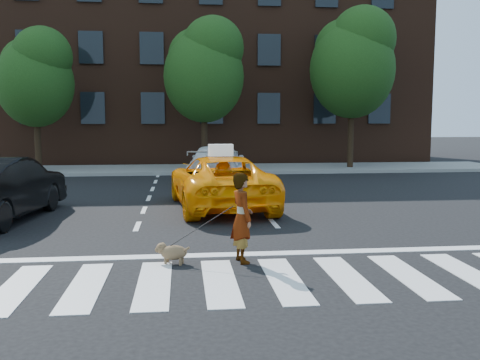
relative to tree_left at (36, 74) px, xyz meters
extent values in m
plane|color=black|center=(6.97, -17.00, -4.44)|extent=(120.00, 120.00, 0.00)
cube|color=silver|center=(6.97, -17.00, -4.43)|extent=(13.00, 2.40, 0.01)
cube|color=silver|center=(6.97, -15.40, -4.43)|extent=(12.00, 0.30, 0.01)
cube|color=slate|center=(6.97, 0.50, -4.37)|extent=(30.00, 4.00, 0.15)
cube|color=#3F2216|center=(6.97, 8.00, 1.56)|extent=(26.00, 10.00, 12.00)
cylinder|color=black|center=(-0.03, 0.00, -2.82)|extent=(0.28, 0.28, 3.25)
ellipsoid|color=black|center=(-0.03, 0.00, -0.41)|extent=(3.38, 3.38, 3.89)
sphere|color=black|center=(0.37, -0.20, 0.76)|extent=(2.60, 2.60, 2.60)
sphere|color=black|center=(-0.38, 0.25, 0.43)|extent=(2.34, 2.34, 2.34)
cylinder|color=black|center=(7.47, 0.00, -2.67)|extent=(0.28, 0.28, 3.55)
ellipsoid|color=black|center=(7.47, 0.00, -0.04)|extent=(3.69, 3.69, 4.25)
sphere|color=black|center=(7.87, -0.20, 1.24)|extent=(2.84, 2.84, 2.84)
sphere|color=black|center=(7.12, 0.25, 0.88)|extent=(2.56, 2.56, 2.56)
cylinder|color=black|center=(14.47, 0.00, -2.52)|extent=(0.28, 0.28, 3.85)
ellipsoid|color=black|center=(14.47, 0.00, 0.33)|extent=(4.00, 4.00, 4.60)
sphere|color=black|center=(14.87, -0.20, 1.72)|extent=(3.08, 3.08, 3.08)
sphere|color=black|center=(14.12, 0.25, 1.33)|extent=(2.77, 2.77, 2.77)
imported|color=#FF9505|center=(7.47, -10.19, -3.71)|extent=(2.93, 5.47, 1.46)
imported|color=white|center=(7.75, -4.56, -3.72)|extent=(2.67, 5.21, 1.45)
imported|color=#999999|center=(7.43, -15.90, -3.66)|extent=(0.50, 0.64, 1.56)
ellipsoid|color=#957F4C|center=(6.25, -15.90, -4.24)|extent=(0.50, 0.37, 0.25)
sphere|color=#957F4C|center=(6.04, -15.83, -4.17)|extent=(0.24, 0.24, 0.19)
sphere|color=#957F4C|center=(5.97, -15.80, -4.21)|extent=(0.11, 0.11, 0.09)
cylinder|color=#957F4C|center=(6.46, -15.96, -4.17)|extent=(0.14, 0.08, 0.11)
sphere|color=#957F4C|center=(6.06, -15.77, -4.12)|extent=(0.08, 0.08, 0.07)
sphere|color=#957F4C|center=(6.02, -15.89, -4.12)|extent=(0.08, 0.08, 0.07)
cylinder|color=#957F4C|center=(6.11, -15.91, -4.38)|extent=(0.06, 0.06, 0.12)
cylinder|color=#957F4C|center=(6.14, -15.80, -4.38)|extent=(0.06, 0.06, 0.12)
cylinder|color=#957F4C|center=(6.36, -15.99, -4.38)|extent=(0.06, 0.06, 0.12)
cylinder|color=#957F4C|center=(6.40, -15.88, -4.38)|extent=(0.06, 0.06, 0.12)
cube|color=white|center=(7.47, -10.39, -2.82)|extent=(0.67, 0.34, 0.32)
camera|label=1|loc=(6.41, -24.91, -1.95)|focal=40.00mm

